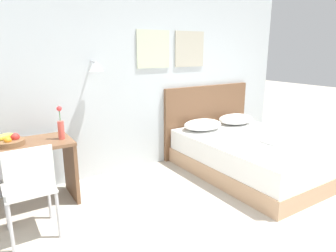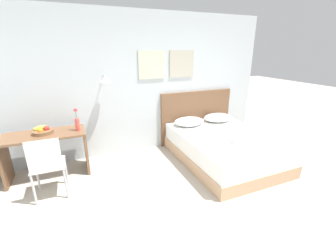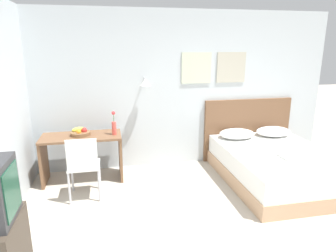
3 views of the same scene
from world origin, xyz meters
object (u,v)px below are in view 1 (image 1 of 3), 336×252
object	(u,v)px
bed	(254,155)
pillow_left	(203,125)
headboard	(207,119)
fruit_bowl	(9,141)
desk	(14,165)
pillow_right	(236,119)
flower_vase	(61,127)
desk_chair	(30,185)
folded_towel_near_foot	(277,140)

from	to	relation	value
bed	pillow_left	distance (m)	0.88
headboard	fruit_bowl	size ratio (longest dim) A/B	5.56
fruit_bowl	desk	bearing A→B (deg)	-63.93
headboard	fruit_bowl	world-z (taller)	headboard
headboard	pillow_right	size ratio (longest dim) A/B	2.70
bed	headboard	world-z (taller)	headboard
bed	headboard	size ratio (longest dim) A/B	1.22
fruit_bowl	flower_vase	size ratio (longest dim) A/B	0.81
desk	fruit_bowl	bearing A→B (deg)	116.07
pillow_left	fruit_bowl	distance (m)	2.61
pillow_left	pillow_right	xyz separation A→B (m)	(0.70, 0.00, 0.00)
desk_chair	headboard	bearing A→B (deg)	19.66
flower_vase	desk	bearing A→B (deg)	174.45
bed	flower_vase	xyz separation A→B (m)	(-2.44, 0.63, 0.62)
bed	desk_chair	xyz separation A→B (m)	(-2.88, 0.01, 0.28)
desk_chair	desk	bearing A→B (deg)	95.05
pillow_right	flower_vase	world-z (taller)	flower_vase
bed	folded_towel_near_foot	bearing A→B (deg)	-79.74
headboard	flower_vase	xyz separation A→B (m)	(-2.44, -0.41, 0.31)
bed	pillow_right	size ratio (longest dim) A/B	3.30
desk	folded_towel_near_foot	bearing A→B (deg)	-18.18
folded_towel_near_foot	fruit_bowl	xyz separation A→B (m)	(-3.01, 1.00, 0.23)
folded_towel_near_foot	flower_vase	size ratio (longest dim) A/B	0.93
pillow_left	desk_chair	bearing A→B (deg)	-164.16
folded_towel_near_foot	desk	xyz separation A→B (m)	(-3.00, 0.98, -0.03)
pillow_right	flower_vase	xyz separation A→B (m)	(-2.79, -0.10, 0.28)
bed	headboard	xyz separation A→B (m)	(0.00, 1.05, 0.31)
desk_chair	flower_vase	bearing A→B (deg)	54.23
pillow_left	fruit_bowl	xyz separation A→B (m)	(-2.60, -0.03, 0.19)
pillow_right	desk_chair	world-z (taller)	desk_chair
headboard	flower_vase	size ratio (longest dim) A/B	4.48
fruit_bowl	pillow_left	bearing A→B (deg)	0.77
pillow_right	flower_vase	bearing A→B (deg)	-177.87
desk	fruit_bowl	distance (m)	0.26
headboard	folded_towel_near_foot	xyz separation A→B (m)	(0.06, -1.35, -0.02)
bed	desk_chair	size ratio (longest dim) A/B	2.24
pillow_left	flower_vase	size ratio (longest dim) A/B	1.66
pillow_left	pillow_right	size ratio (longest dim) A/B	1.00
pillow_right	folded_towel_near_foot	size ratio (longest dim) A/B	1.79
desk	fruit_bowl	world-z (taller)	fruit_bowl
headboard	fruit_bowl	bearing A→B (deg)	-173.33
bed	desk_chair	bearing A→B (deg)	179.70
desk	flower_vase	distance (m)	0.62
pillow_right	folded_towel_near_foot	world-z (taller)	pillow_right
desk_chair	fruit_bowl	size ratio (longest dim) A/B	3.03
pillow_right	desk_chair	bearing A→B (deg)	-167.45
pillow_left	desk	size ratio (longest dim) A/B	0.51
headboard	fruit_bowl	xyz separation A→B (m)	(-2.95, -0.35, 0.21)
desk	desk_chair	size ratio (longest dim) A/B	1.33
headboard	folded_towel_near_foot	world-z (taller)	headboard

